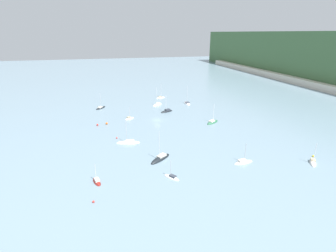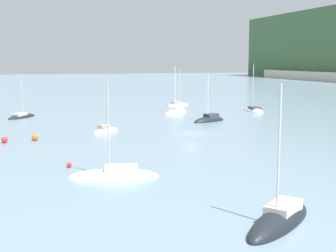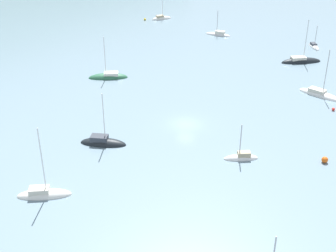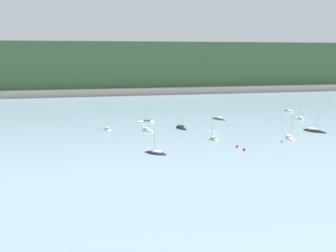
% 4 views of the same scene
% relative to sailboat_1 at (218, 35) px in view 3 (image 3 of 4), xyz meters
% --- Properties ---
extents(ground_plane, '(600.00, 600.00, 0.00)m').
position_rel_sailboat_1_xyz_m(ground_plane, '(-45.22, -15.90, -0.11)').
color(ground_plane, slate).
extents(sailboat_1, '(2.45, 6.43, 6.72)m').
position_rel_sailboat_1_xyz_m(sailboat_1, '(0.00, 0.00, 0.00)').
color(sailboat_1, silver).
rests_on(sailboat_1, ground_plane).
extents(sailboat_2, '(5.52, 4.78, 7.40)m').
position_rel_sailboat_1_xyz_m(sailboat_2, '(5.39, 19.66, -0.02)').
color(sailboat_2, white).
rests_on(sailboat_2, ground_plane).
extents(sailboat_4, '(4.83, 4.14, 5.76)m').
position_rel_sailboat_1_xyz_m(sailboat_4, '(2.80, -22.68, -0.04)').
color(sailboat_4, silver).
rests_on(sailboat_4, ground_plane).
extents(sailboat_5, '(6.23, 7.52, 9.04)m').
position_rel_sailboat_1_xyz_m(sailboat_5, '(-36.02, 6.21, -0.03)').
color(sailboat_5, '#2D6647').
rests_on(sailboat_5, ground_plane).
extents(sailboat_6, '(3.79, 8.39, 9.33)m').
position_rel_sailboat_1_xyz_m(sailboat_6, '(-23.39, -30.98, -0.02)').
color(sailboat_6, white).
rests_on(sailboat_6, ground_plane).
extents(sailboat_9, '(3.87, 4.74, 5.96)m').
position_rel_sailboat_1_xyz_m(sailboat_9, '(-50.21, -27.36, 0.00)').
color(sailboat_9, white).
rests_on(sailboat_9, ground_plane).
extents(sailboat_10, '(7.07, 8.04, 9.97)m').
position_rel_sailboat_1_xyz_m(sailboat_10, '(-8.47, -23.07, -0.02)').
color(sailboat_10, black).
rests_on(sailboat_10, ground_plane).
extents(sailboat_11, '(5.46, 6.49, 10.07)m').
position_rel_sailboat_1_xyz_m(sailboat_11, '(-70.31, -10.13, 0.00)').
color(sailboat_11, white).
rests_on(sailboat_11, ground_plane).
extents(sailboat_12, '(4.64, 7.06, 8.89)m').
position_rel_sailboat_1_xyz_m(sailboat_12, '(-56.72, -8.56, 0.00)').
color(sailboat_12, black).
rests_on(sailboat_12, ground_plane).
extents(mooring_buoy_2, '(0.87, 0.87, 0.87)m').
position_rel_sailboat_1_xyz_m(mooring_buoy_2, '(-45.32, -37.40, 0.32)').
color(mooring_buoy_2, orange).
rests_on(mooring_buoy_2, ground_plane).
extents(mooring_buoy_3, '(0.51, 0.51, 0.51)m').
position_rel_sailboat_1_xyz_m(mooring_buoy_3, '(-28.43, -34.52, 0.14)').
color(mooring_buoy_3, red).
rests_on(mooring_buoy_3, ground_plane).
extents(mooring_buoy_4, '(0.58, 0.58, 0.58)m').
position_rel_sailboat_1_xyz_m(mooring_buoy_4, '(2.06, 22.86, 0.18)').
color(mooring_buoy_4, yellow).
rests_on(mooring_buoy_4, ground_plane).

